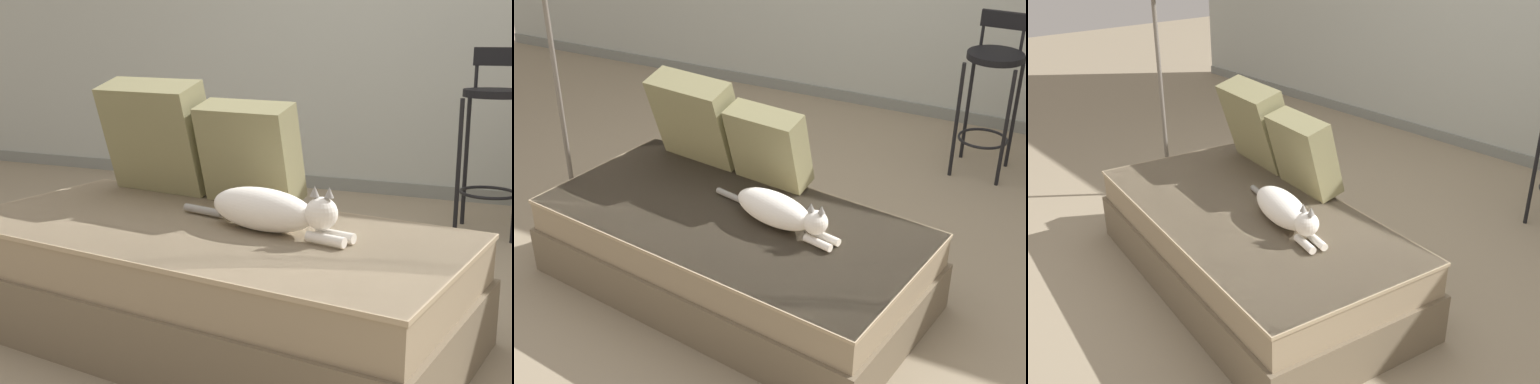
% 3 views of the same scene
% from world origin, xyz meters
% --- Properties ---
extents(ground_plane, '(16.00, 16.00, 0.00)m').
position_xyz_m(ground_plane, '(0.00, 0.00, 0.00)').
color(ground_plane, gray).
rests_on(ground_plane, ground).
extents(wall_baseboard_trim, '(8.00, 0.02, 0.09)m').
position_xyz_m(wall_baseboard_trim, '(0.00, 2.20, 0.04)').
color(wall_baseboard_trim, gray).
rests_on(wall_baseboard_trim, ground).
extents(couch, '(1.97, 1.18, 0.41)m').
position_xyz_m(couch, '(0.00, -0.40, 0.21)').
color(couch, '#766750').
rests_on(couch, ground).
extents(throw_pillow_corner, '(0.50, 0.36, 0.49)m').
position_xyz_m(throw_pillow_corner, '(-0.45, 0.03, 0.66)').
color(throw_pillow_corner, '#847F56').
rests_on(throw_pillow_corner, couch).
extents(throw_pillow_middle, '(0.43, 0.30, 0.42)m').
position_xyz_m(throw_pillow_middle, '(0.01, -0.03, 0.62)').
color(throw_pillow_middle, '#847F56').
rests_on(throw_pillow_middle, couch).
extents(cat, '(0.73, 0.27, 0.19)m').
position_xyz_m(cat, '(0.23, -0.37, 0.49)').
color(cat, white).
rests_on(cat, couch).
extents(bar_stool_near_window, '(0.34, 0.34, 1.01)m').
position_xyz_m(bar_stool_near_window, '(0.79, 1.46, 0.61)').
color(bar_stool_near_window, black).
rests_on(bar_stool_near_window, ground).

